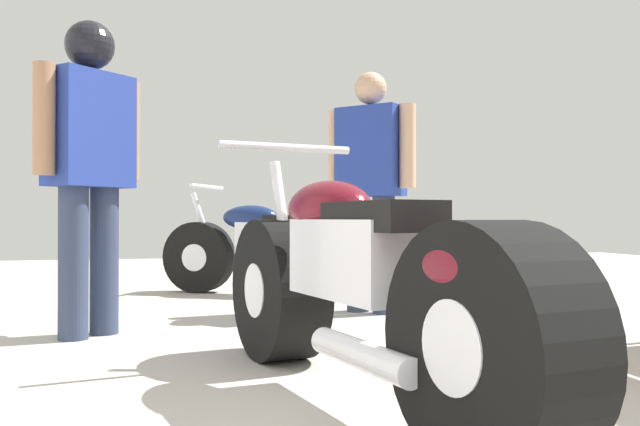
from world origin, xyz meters
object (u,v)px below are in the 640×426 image
motorcycle_maroon_cruiser (360,287)px  motorcycle_black_naked (278,248)px  mechanic_in_blue (371,176)px  mechanic_with_helmet (90,147)px

motorcycle_maroon_cruiser → motorcycle_black_naked: (0.27, 3.20, -0.01)m
mechanic_in_blue → motorcycle_maroon_cruiser: bearing=-108.9°
mechanic_in_blue → mechanic_with_helmet: size_ratio=0.96×
mechanic_with_helmet → motorcycle_black_naked: bearing=51.4°
motorcycle_maroon_cruiser → mechanic_in_blue: bearing=71.1°
motorcycle_black_naked → mechanic_in_blue: mechanic_in_blue is taller
motorcycle_maroon_cruiser → mechanic_with_helmet: (-1.05, 1.55, 0.62)m
motorcycle_maroon_cruiser → motorcycle_black_naked: motorcycle_maroon_cruiser is taller
mechanic_in_blue → mechanic_with_helmet: bearing=-163.7°
motorcycle_maroon_cruiser → motorcycle_black_naked: 3.22m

